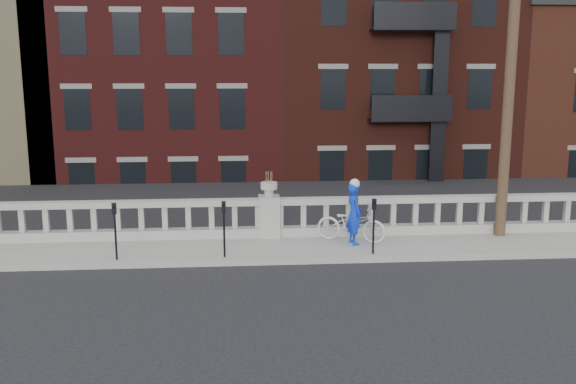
{
  "coord_description": "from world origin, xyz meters",
  "views": [
    {
      "loc": [
        -0.79,
        -12.62,
        4.65
      ],
      "look_at": [
        0.45,
        3.2,
        1.5
      ],
      "focal_mm": 40.0,
      "sensor_mm": 36.0,
      "label": 1
    }
  ],
  "objects": [
    {
      "name": "ground",
      "position": [
        0.0,
        0.0,
        0.0
      ],
      "size": [
        120.0,
        120.0,
        0.0
      ],
      "primitive_type": "plane",
      "color": "black",
      "rests_on": "ground"
    },
    {
      "name": "sidewalk",
      "position": [
        0.0,
        3.0,
        0.07
      ],
      "size": [
        32.0,
        2.2,
        0.15
      ],
      "primitive_type": "cube",
      "color": "gray",
      "rests_on": "ground"
    },
    {
      "name": "balustrade",
      "position": [
        0.0,
        3.95,
        0.64
      ],
      "size": [
        28.0,
        0.34,
        1.03
      ],
      "color": "gray",
      "rests_on": "sidewalk"
    },
    {
      "name": "planter_pedestal",
      "position": [
        0.0,
        3.95,
        0.83
      ],
      "size": [
        0.55,
        0.55,
        1.76
      ],
      "color": "gray",
      "rests_on": "sidewalk"
    },
    {
      "name": "lower_level",
      "position": [
        0.56,
        23.04,
        2.63
      ],
      "size": [
        80.0,
        44.0,
        20.8
      ],
      "color": "#605E59",
      "rests_on": "ground"
    },
    {
      "name": "utility_pole",
      "position": [
        6.2,
        3.6,
        5.24
      ],
      "size": [
        1.6,
        0.28,
        10.0
      ],
      "color": "#422D1E",
      "rests_on": "sidewalk"
    },
    {
      "name": "parking_meter_c",
      "position": [
        -3.69,
        2.15,
        1.0
      ],
      "size": [
        0.1,
        0.09,
        1.36
      ],
      "color": "black",
      "rests_on": "sidewalk"
    },
    {
      "name": "parking_meter_d",
      "position": [
        -1.15,
        2.15,
        1.0
      ],
      "size": [
        0.1,
        0.09,
        1.36
      ],
      "color": "black",
      "rests_on": "sidewalk"
    },
    {
      "name": "parking_meter_e",
      "position": [
        2.43,
        2.15,
        1.0
      ],
      "size": [
        0.1,
        0.09,
        1.36
      ],
      "color": "black",
      "rests_on": "sidewalk"
    },
    {
      "name": "bicycle",
      "position": [
        2.1,
        3.32,
        0.63
      ],
      "size": [
        1.91,
        1.3,
        0.95
      ],
      "primitive_type": "imported",
      "rotation": [
        0.0,
        0.0,
        1.16
      ],
      "color": "silver",
      "rests_on": "sidewalk"
    },
    {
      "name": "cyclist",
      "position": [
        2.12,
        3.06,
        0.94
      ],
      "size": [
        0.49,
        0.65,
        1.59
      ],
      "primitive_type": "imported",
      "rotation": [
        0.0,
        0.0,
        1.78
      ],
      "color": "#0D31CB",
      "rests_on": "sidewalk"
    }
  ]
}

